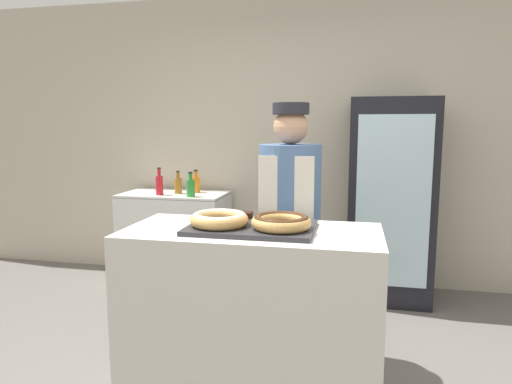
{
  "coord_description": "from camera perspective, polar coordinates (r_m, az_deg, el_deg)",
  "views": [
    {
      "loc": [
        0.5,
        -2.21,
        1.49
      ],
      "look_at": [
        0.0,
        0.1,
        1.15
      ],
      "focal_mm": 32.0,
      "sensor_mm": 36.0,
      "label": 1
    }
  ],
  "objects": [
    {
      "name": "display_counter",
      "position": [
        2.48,
        -0.5,
        -15.7
      ],
      "size": [
        1.3,
        0.61,
        0.97
      ],
      "color": "beige",
      "rests_on": "ground_plane"
    },
    {
      "name": "bottle_amber",
      "position": [
        4.33,
        -9.71,
        0.9
      ],
      "size": [
        0.07,
        0.07,
        0.21
      ],
      "color": "#99661E",
      "rests_on": "chest_freezer"
    },
    {
      "name": "brownie_back_right",
      "position": [
        2.47,
        2.07,
        -3.03
      ],
      "size": [
        0.07,
        0.07,
        0.03
      ],
      "color": "black",
      "rests_on": "serving_tray"
    },
    {
      "name": "wall_back",
      "position": [
        4.37,
        5.63,
        6.35
      ],
      "size": [
        8.0,
        0.06,
        2.7
      ],
      "color": "#BCB29E",
      "rests_on": "ground_plane"
    },
    {
      "name": "baker_person",
      "position": [
        2.88,
        4.21,
        -4.55
      ],
      "size": [
        0.38,
        0.38,
        1.63
      ],
      "color": "#4C4C51",
      "rests_on": "ground_plane"
    },
    {
      "name": "bottle_green",
      "position": [
        4.11,
        -8.17,
        0.6
      ],
      "size": [
        0.08,
        0.08,
        0.22
      ],
      "color": "#2D8C38",
      "rests_on": "chest_freezer"
    },
    {
      "name": "bottle_red",
      "position": [
        4.27,
        -11.99,
        0.94
      ],
      "size": [
        0.07,
        0.07,
        0.25
      ],
      "color": "red",
      "rests_on": "chest_freezer"
    },
    {
      "name": "brownie_back_left",
      "position": [
        2.5,
        -1.34,
        -2.89
      ],
      "size": [
        0.07,
        0.07,
        0.03
      ],
      "color": "black",
      "rests_on": "serving_tray"
    },
    {
      "name": "donut_chocolate_glaze",
      "position": [
        2.24,
        3.17,
        -3.67
      ],
      "size": [
        0.3,
        0.3,
        0.07
      ],
      "color": "tan",
      "rests_on": "serving_tray"
    },
    {
      "name": "beverage_fridge",
      "position": [
        4.05,
        16.38,
        -1.05
      ],
      "size": [
        0.7,
        0.59,
        1.72
      ],
      "color": "black",
      "rests_on": "ground_plane"
    },
    {
      "name": "donut_light_glaze",
      "position": [
        2.31,
        -4.62,
        -3.32
      ],
      "size": [
        0.3,
        0.3,
        0.07
      ],
      "color": "tan",
      "rests_on": "serving_tray"
    },
    {
      "name": "serving_tray",
      "position": [
        2.33,
        -0.52,
        -4.45
      ],
      "size": [
        0.63,
        0.44,
        0.02
      ],
      "color": "#2D2D33",
      "rests_on": "display_counter"
    },
    {
      "name": "chest_freezer",
      "position": [
        4.45,
        -10.04,
        -5.59
      ],
      "size": [
        0.97,
        0.57,
        0.87
      ],
      "color": "silver",
      "rests_on": "ground_plane"
    },
    {
      "name": "bottle_orange",
      "position": [
        4.37,
        -7.52,
        1.04
      ],
      "size": [
        0.08,
        0.08,
        0.22
      ],
      "color": "orange",
      "rests_on": "chest_freezer"
    }
  ]
}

